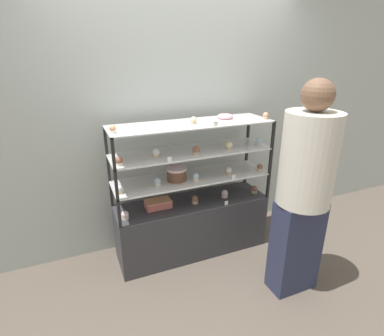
{
  "coord_description": "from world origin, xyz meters",
  "views": [
    {
      "loc": [
        -1.02,
        -2.42,
        1.92
      ],
      "look_at": [
        0.0,
        0.0,
        0.91
      ],
      "focal_mm": 28.0,
      "sensor_mm": 36.0,
      "label": 1
    }
  ],
  "objects": [
    {
      "name": "cupcake_8",
      "position": [
        0.69,
        -0.11,
        0.85
      ],
      "size": [
        0.06,
        0.06,
        0.07
      ],
      "color": "#CCB28C",
      "rests_on": "display_riser_lower"
    },
    {
      "name": "sheet_cake_frosted",
      "position": [
        -0.34,
        0.01,
        0.59
      ],
      "size": [
        0.24,
        0.14,
        0.07
      ],
      "color": "#C66660",
      "rests_on": "display_base"
    },
    {
      "name": "display_riser_lower",
      "position": [
        0.0,
        0.0,
        0.8
      ],
      "size": [
        1.49,
        0.44,
        0.26
      ],
      "color": "black",
      "rests_on": "display_base"
    },
    {
      "name": "cupcake_2",
      "position": [
        0.34,
        -0.04,
        0.59
      ],
      "size": [
        0.06,
        0.06,
        0.08
      ],
      "color": "beige",
      "rests_on": "display_base"
    },
    {
      "name": "display_base",
      "position": [
        0.0,
        0.0,
        0.28
      ],
      "size": [
        1.49,
        0.44,
        0.56
      ],
      "color": "#333338",
      "rests_on": "ground_plane"
    },
    {
      "name": "layer_cake_centerpiece",
      "position": [
        -0.16,
        -0.01,
        0.88
      ],
      "size": [
        0.19,
        0.19,
        0.12
      ],
      "color": "brown",
      "rests_on": "display_riser_lower"
    },
    {
      "name": "cupcake_1",
      "position": [
        0.01,
        -0.05,
        0.59
      ],
      "size": [
        0.06,
        0.06,
        0.08
      ],
      "color": "#CCB28C",
      "rests_on": "display_base"
    },
    {
      "name": "price_tag_3",
      "position": [
        0.13,
        -0.2,
        1.36
      ],
      "size": [
        0.04,
        0.0,
        0.04
      ],
      "color": "white",
      "rests_on": "display_riser_upper"
    },
    {
      "name": "cupcake_6",
      "position": [
        0.0,
        -0.09,
        0.85
      ],
      "size": [
        0.06,
        0.06,
        0.07
      ],
      "color": "beige",
      "rests_on": "display_riser_lower"
    },
    {
      "name": "cupcake_14",
      "position": [
        -0.7,
        -0.09,
        1.37
      ],
      "size": [
        0.05,
        0.05,
        0.06
      ],
      "color": "white",
      "rests_on": "display_riser_upper"
    },
    {
      "name": "price_tag_2",
      "position": [
        -0.29,
        -0.2,
        1.1
      ],
      "size": [
        0.04,
        0.0,
        0.04
      ],
      "color": "white",
      "rests_on": "display_riser_middle"
    },
    {
      "name": "cupcake_16",
      "position": [
        0.71,
        -0.11,
        1.37
      ],
      "size": [
        0.05,
        0.05,
        0.06
      ],
      "color": "#CCB28C",
      "rests_on": "display_riser_upper"
    },
    {
      "name": "display_riser_upper",
      "position": [
        0.0,
        0.0,
        1.32
      ],
      "size": [
        1.49,
        0.44,
        0.26
      ],
      "color": "black",
      "rests_on": "display_riser_middle"
    },
    {
      "name": "cupcake_5",
      "position": [
        -0.36,
        -0.06,
        0.85
      ],
      "size": [
        0.06,
        0.06,
        0.07
      ],
      "color": "beige",
      "rests_on": "display_riser_lower"
    },
    {
      "name": "cupcake_0",
      "position": [
        -0.67,
        -0.08,
        0.59
      ],
      "size": [
        0.06,
        0.06,
        0.08
      ],
      "color": "beige",
      "rests_on": "display_base"
    },
    {
      "name": "price_tag_0",
      "position": [
        0.27,
        -0.2,
        0.58
      ],
      "size": [
        0.04,
        0.0,
        0.04
      ],
      "color": "white",
      "rests_on": "display_base"
    },
    {
      "name": "cupcake_11",
      "position": [
        0.0,
        -0.1,
        1.11
      ],
      "size": [
        0.07,
        0.07,
        0.07
      ],
      "color": "#CCB28C",
      "rests_on": "display_riser_middle"
    },
    {
      "name": "cupcake_10",
      "position": [
        -0.35,
        -0.04,
        1.11
      ],
      "size": [
        0.07,
        0.07,
        0.07
      ],
      "color": "#CCB28C",
      "rests_on": "display_riser_middle"
    },
    {
      "name": "cupcake_9",
      "position": [
        -0.68,
        -0.12,
        1.11
      ],
      "size": [
        0.07,
        0.07,
        0.07
      ],
      "color": "white",
      "rests_on": "display_riser_middle"
    },
    {
      "name": "donut_glazed",
      "position": [
        0.37,
        0.06,
        1.35
      ],
      "size": [
        0.14,
        0.14,
        0.04
      ],
      "color": "#EFB2BC",
      "rests_on": "display_riser_upper"
    },
    {
      "name": "cupcake_12",
      "position": [
        0.34,
        -0.08,
        1.11
      ],
      "size": [
        0.07,
        0.07,
        0.07
      ],
      "color": "#CCB28C",
      "rests_on": "display_riser_middle"
    },
    {
      "name": "cupcake_13",
      "position": [
        0.67,
        -0.08,
        1.11
      ],
      "size": [
        0.07,
        0.07,
        0.07
      ],
      "color": "beige",
      "rests_on": "display_riser_middle"
    },
    {
      "name": "cupcake_15",
      "position": [
        0.0,
        -0.03,
        1.37
      ],
      "size": [
        0.05,
        0.05,
        0.06
      ],
      "color": "#CCB28C",
      "rests_on": "display_riser_upper"
    },
    {
      "name": "display_riser_middle",
      "position": [
        0.0,
        0.0,
        1.06
      ],
      "size": [
        1.49,
        0.44,
        0.26
      ],
      "color": "black",
      "rests_on": "display_riser_lower"
    },
    {
      "name": "cupcake_7",
      "position": [
        0.36,
        -0.07,
        0.85
      ],
      "size": [
        0.06,
        0.06,
        0.07
      ],
      "color": "#CCB28C",
      "rests_on": "display_riser_lower"
    },
    {
      "name": "price_tag_1",
      "position": [
        0.34,
        -0.2,
        0.84
      ],
      "size": [
        0.04,
        0.0,
        0.04
      ],
      "color": "white",
      "rests_on": "display_riser_lower"
    },
    {
      "name": "customer_figure",
      "position": [
        0.59,
        -0.82,
        0.94
      ],
      "size": [
        0.41,
        0.41,
        1.76
      ],
      "color": "#282D47",
      "rests_on": "ground_plane"
    },
    {
      "name": "cupcake_3",
      "position": [
        0.67,
        -0.07,
        0.59
      ],
      "size": [
        0.06,
        0.06,
        0.08
      ],
      "color": "#CCB28C",
      "rests_on": "display_base"
    },
    {
      "name": "back_wall",
      "position": [
        0.0,
        0.37,
        1.3
      ],
      "size": [
        8.0,
        0.05,
        2.6
      ],
      "color": "#A8B2AD",
      "rests_on": "ground_plane"
    },
    {
      "name": "cupcake_4",
      "position": [
        -0.7,
        -0.09,
        0.85
      ],
      "size": [
        0.06,
        0.06,
        0.07
      ],
      "color": "#CCB28C",
      "rests_on": "display_riser_lower"
    },
    {
      "name": "ground_plane",
      "position": [
        0.0,
        0.0,
        0.0
      ],
      "size": [
        20.0,
        20.0,
        0.0
      ],
      "primitive_type": "plane",
      "color": "brown"
    }
  ]
}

